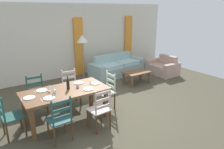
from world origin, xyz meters
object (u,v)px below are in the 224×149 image
(dining_chair_head_east, at_px, (107,91))
(couch, at_px, (116,67))
(dining_chair_head_west, at_px, (10,116))
(standing_lamp, at_px, (82,41))
(wine_glass_far_left, at_px, (49,87))
(coffee_cup_secondary, at_px, (54,92))
(dining_chair_far_right, at_px, (71,88))
(dining_table, at_px, (65,94))
(dining_chair_near_left, at_px, (60,119))
(wine_bottle, at_px, (68,84))
(coffee_table, at_px, (137,74))
(armchair_upholstered, at_px, (163,68))
(coffee_cup_primary, at_px, (78,86))
(dining_chair_far_left, at_px, (37,94))
(dining_chair_near_right, at_px, (100,109))
(wine_glass_near_left, at_px, (53,90))
(wine_glass_near_right, at_px, (90,82))

(dining_chair_head_east, height_order, couch, dining_chair_head_east)
(dining_chair_head_west, distance_m, standing_lamp, 3.84)
(wine_glass_far_left, xyz_separation_m, coffee_cup_secondary, (0.04, -0.19, -0.07))
(dining_chair_far_right, distance_m, dining_chair_head_east, 1.01)
(dining_table, xyz_separation_m, dining_chair_near_left, (-0.41, -0.72, -0.19))
(wine_bottle, height_order, coffee_cup_secondary, wine_bottle)
(wine_bottle, distance_m, coffee_table, 3.10)
(dining_table, bearing_deg, standing_lamp, 55.42)
(dining_chair_near_left, distance_m, dining_chair_head_east, 1.69)
(coffee_cup_secondary, distance_m, couch, 4.00)
(dining_chair_far_right, xyz_separation_m, armchair_upholstered, (4.18, 0.50, -0.23))
(dining_chair_far_right, distance_m, dining_chair_head_west, 1.79)
(coffee_cup_primary, bearing_deg, wine_bottle, 172.67)
(dining_chair_head_east, bearing_deg, dining_table, 179.70)
(dining_table, relative_size, couch, 0.81)
(wine_glass_far_left, bearing_deg, dining_chair_far_left, 102.48)
(dining_chair_far_left, xyz_separation_m, dining_chair_far_right, (0.89, -0.05, 0.00))
(dining_table, xyz_separation_m, standing_lamp, (1.65, 2.39, 0.75))
(dining_chair_near_left, relative_size, coffee_table, 1.07)
(standing_lamp, bearing_deg, coffee_cup_primary, -119.24)
(dining_chair_near_left, relative_size, dining_chair_head_east, 1.00)
(dining_chair_near_right, height_order, coffee_cup_secondary, dining_chair_near_right)
(coffee_cup_secondary, bearing_deg, wine_bottle, 13.85)
(standing_lamp, bearing_deg, dining_table, -124.58)
(wine_bottle, height_order, armchair_upholstered, wine_bottle)
(dining_chair_far_left, xyz_separation_m, coffee_cup_secondary, (0.18, -0.84, 0.32))
(couch, bearing_deg, dining_chair_head_west, -152.05)
(dining_table, distance_m, armchair_upholstered, 4.80)
(dining_table, distance_m, coffee_table, 3.17)
(dining_chair_near_right, bearing_deg, wine_glass_far_left, 129.53)
(coffee_cup_primary, bearing_deg, coffee_cup_secondary, -174.23)
(dining_chair_far_right, distance_m, couch, 2.95)
(dining_chair_head_east, xyz_separation_m, wine_glass_near_left, (-1.43, -0.12, 0.38))
(dining_chair_head_west, xyz_separation_m, wine_glass_near_right, (1.76, -0.12, 0.38))
(wine_bottle, height_order, coffee_table, wine_bottle)
(dining_chair_near_left, relative_size, dining_chair_far_left, 1.00)
(dining_chair_head_west, bearing_deg, wine_glass_far_left, 9.38)
(dining_chair_far_right, bearing_deg, dining_table, -120.77)
(coffee_table, bearing_deg, wine_bottle, -161.62)
(coffee_cup_secondary, distance_m, armchair_upholstered, 5.08)
(dining_chair_head_west, relative_size, coffee_cup_secondary, 10.67)
(dining_chair_head_east, bearing_deg, dining_chair_near_left, -155.04)
(dining_chair_head_west, relative_size, couch, 0.41)
(dining_table, bearing_deg, dining_chair_far_left, 119.96)
(wine_bottle, bearing_deg, dining_chair_head_east, -1.87)
(wine_glass_far_left, bearing_deg, dining_chair_near_right, -50.47)
(dining_table, xyz_separation_m, dining_chair_head_east, (1.12, -0.01, -0.19))
(coffee_cup_secondary, bearing_deg, dining_chair_head_east, 2.20)
(coffee_cup_primary, height_order, couch, coffee_cup_primary)
(wine_glass_far_left, distance_m, standing_lamp, 3.04)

